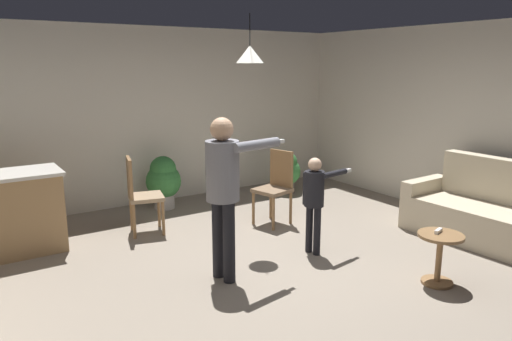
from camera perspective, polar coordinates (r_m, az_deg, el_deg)
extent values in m
plane|color=gray|center=(5.31, 3.33, -11.23)|extent=(7.68, 7.68, 0.00)
cube|color=silver|center=(7.71, -10.98, 6.43)|extent=(6.40, 0.10, 2.70)
cube|color=silver|center=(7.30, 24.16, 5.23)|extent=(0.10, 6.40, 2.70)
cube|color=beige|center=(6.57, 25.14, -5.65)|extent=(0.90, 1.47, 0.45)
cube|color=beige|center=(6.72, 26.91, -1.00)|extent=(0.25, 1.45, 0.55)
cube|color=beige|center=(6.95, 19.42, -3.43)|extent=(0.86, 0.21, 0.63)
cylinder|color=olive|center=(7.28, 20.82, -5.16)|extent=(0.05, 0.05, 0.06)
cylinder|color=olive|center=(6.77, 17.71, -6.24)|extent=(0.05, 0.05, 0.06)
cube|color=#99754C|center=(6.15, -27.69, -4.85)|extent=(1.20, 0.60, 0.91)
cube|color=beige|center=(6.04, -28.15, -0.53)|extent=(1.26, 0.66, 0.04)
cylinder|color=olive|center=(5.05, 21.12, -7.23)|extent=(0.44, 0.44, 0.03)
cylinder|color=olive|center=(5.14, 20.89, -9.96)|extent=(0.06, 0.06, 0.49)
cylinder|color=olive|center=(5.23, 20.69, -12.29)|extent=(0.31, 0.31, 0.03)
cylinder|color=black|center=(4.93, -4.52, -7.98)|extent=(0.12, 0.12, 0.83)
cylinder|color=black|center=(4.80, -3.22, -8.53)|extent=(0.12, 0.12, 0.83)
cylinder|color=slate|center=(4.66, -4.01, -0.05)|extent=(0.33, 0.33, 0.59)
sphere|color=tan|center=(4.59, -4.09, 4.93)|extent=(0.23, 0.23, 0.23)
cylinder|color=slate|center=(4.81, -5.43, -0.03)|extent=(0.10, 0.10, 0.56)
cylinder|color=slate|center=(4.65, 0.09, 3.06)|extent=(0.56, 0.19, 0.10)
cube|color=white|center=(4.86, 2.75, 3.47)|extent=(0.13, 0.06, 0.04)
cylinder|color=black|center=(5.61, 6.35, -6.85)|extent=(0.08, 0.08, 0.57)
cylinder|color=black|center=(5.54, 7.27, -7.14)|extent=(0.08, 0.08, 0.57)
cylinder|color=black|center=(5.43, 6.94, -2.17)|extent=(0.22, 0.22, 0.40)
sphere|color=#D8AD8C|center=(5.37, 7.02, 0.70)|extent=(0.15, 0.15, 0.15)
cylinder|color=black|center=(5.52, 5.92, -2.12)|extent=(0.07, 0.07, 0.38)
cylinder|color=black|center=(5.45, 9.33, -0.36)|extent=(0.38, 0.12, 0.07)
cube|color=white|center=(5.62, 10.73, -0.02)|extent=(0.13, 0.05, 0.04)
cylinder|color=olive|center=(6.56, 4.14, -4.46)|extent=(0.04, 0.04, 0.45)
cylinder|color=olive|center=(6.78, 1.77, -3.86)|extent=(0.04, 0.04, 0.45)
cylinder|color=olive|center=(6.30, 2.08, -5.17)|extent=(0.04, 0.04, 0.45)
cylinder|color=olive|center=(6.53, -0.32, -4.52)|extent=(0.04, 0.04, 0.45)
cube|color=#7F664C|center=(6.47, 1.94, -2.38)|extent=(0.51, 0.51, 0.05)
cube|color=olive|center=(6.55, 3.04, 0.26)|extent=(0.13, 0.38, 0.50)
cylinder|color=olive|center=(6.53, -14.59, -4.94)|extent=(0.04, 0.04, 0.45)
cylinder|color=olive|center=(6.19, -14.28, -5.90)|extent=(0.04, 0.04, 0.45)
cylinder|color=olive|center=(6.57, -11.45, -4.68)|extent=(0.04, 0.04, 0.45)
cylinder|color=olive|center=(6.22, -10.97, -5.62)|extent=(0.04, 0.04, 0.45)
cube|color=#997F60|center=(6.30, -12.93, -3.11)|extent=(0.51, 0.51, 0.05)
cube|color=olive|center=(6.22, -14.79, -0.80)|extent=(0.13, 0.38, 0.50)
cylinder|color=#B7B2AD|center=(7.40, -10.84, -3.54)|extent=(0.31, 0.31, 0.24)
sphere|color=#387F3D|center=(7.32, -10.94, -1.25)|extent=(0.52, 0.52, 0.52)
sphere|color=#387F3D|center=(7.28, -11.00, 0.15)|extent=(0.39, 0.39, 0.39)
cylinder|color=#4C4742|center=(8.17, 3.69, -1.91)|extent=(0.27, 0.27, 0.21)
sphere|color=#387F3D|center=(8.11, 3.71, -0.10)|extent=(0.46, 0.46, 0.46)
sphere|color=#387F3D|center=(8.08, 3.73, 1.00)|extent=(0.34, 0.34, 0.34)
cube|color=white|center=(5.07, 20.86, -6.73)|extent=(0.13, 0.07, 0.04)
cone|color=silver|center=(5.64, -0.73, 13.65)|extent=(0.32, 0.32, 0.20)
cylinder|color=black|center=(5.65, -0.74, 16.39)|extent=(0.01, 0.01, 0.36)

